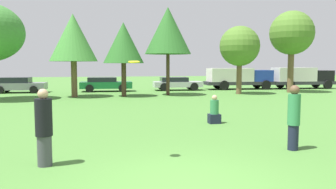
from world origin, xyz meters
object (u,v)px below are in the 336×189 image
Objects in this scene: frisbee at (134,62)px; parked_car_silver at (177,83)px; person_catcher at (294,117)px; tree_4 at (168,31)px; tree_6 at (292,34)px; parked_car_grey at (19,85)px; tree_2 at (73,38)px; tree_5 at (240,47)px; parked_car_green at (105,84)px; tree_3 at (123,43)px; bystander_sitting at (214,112)px; delivery_truck_black at (301,77)px; person_thrower at (44,128)px; delivery_truck_blue at (239,77)px.

parked_car_silver is at bearing 74.38° from frisbee.
tree_4 is at bearing -91.62° from person_catcher.
tree_6 is at bearing -23.42° from parked_car_silver.
tree_6 is 1.60× the size of parked_car_grey.
tree_5 is at bearing -0.17° from tree_2.
parked_car_green is (-10.10, 4.73, -3.01)m from tree_5.
parked_car_silver is (5.04, 5.00, -3.15)m from tree_3.
tree_3 is 0.81× the size of tree_4.
tree_4 is at bearing 86.70° from bystander_sitting.
delivery_truck_black reaches higher than parked_car_silver.
tree_6 is at bearing 3.30° from tree_3.
parked_car_grey is 6.93m from parked_car_green.
tree_6 is 1.08× the size of delivery_truck_black.
tree_3 is 1.01× the size of tree_5.
tree_5 is 11.55m from parked_car_green.
parked_car_grey is 0.68× the size of delivery_truck_black.
person_thrower is 25.78m from delivery_truck_blue.
tree_4 reaches higher than parked_car_silver.
tree_5 is at bearing 62.67° from bystander_sitting.
tree_4 is 1.06× the size of delivery_truck_black.
tree_2 is at bearing 179.83° from tree_5.
person_catcher is 4.41m from bystander_sitting.
bystander_sitting is at bearing -117.33° from tree_5.
parked_car_silver is at bearing 128.65° from tree_5.
tree_4 reaches higher than tree_2.
delivery_truck_blue is at bearing 3.18° from parked_car_grey.
tree_5 is 1.20× the size of parked_car_silver.
delivery_truck_black reaches higher than bystander_sitting.
tree_3 is at bearing -132.55° from parked_car_silver.
frisbee reaches higher than person_thrower.
person_catcher is 0.27× the size of tree_4.
parked_car_silver is (8.49, 4.78, -3.48)m from tree_2.
frisbee reaches higher than parked_car_silver.
tree_5 is 9.77m from delivery_truck_black.
tree_2 reaches higher than delivery_truck_black.
bystander_sitting is 0.25× the size of parked_car_silver.
person_thrower is 0.42× the size of parked_car_grey.
tree_3 is at bearing -178.77° from tree_5.
tree_4 is (6.29, 16.87, 3.90)m from person_thrower.
tree_6 is at bearing -12.87° from parked_car_green.
tree_4 is at bearing 68.07° from person_thrower.
parked_car_green reaches higher than bystander_sitting.
person_thrower is 18.42m from tree_4.
delivery_truck_blue is at bearing 3.69° from parked_car_green.
tree_5 is 1.19× the size of parked_car_green.
parked_car_silver is at bearing 2.83° from parked_car_grey.
parked_car_silver is (13.18, 0.03, -0.01)m from parked_car_grey.
person_thrower is at bearing -107.80° from parked_car_silver.
parked_car_silver is at bearing -176.03° from delivery_truck_blue.
tree_5 reaches higher than delivery_truck_black.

